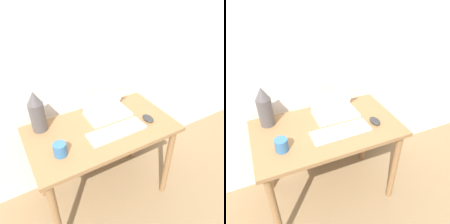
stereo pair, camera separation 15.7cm
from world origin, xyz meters
TOP-DOWN VIEW (x-y plane):
  - ground_plane at (0.00, 0.00)m, footprint 12.00×12.00m
  - wall_back at (0.00, 0.67)m, footprint 6.00×0.05m
  - desk at (0.00, 0.30)m, footprint 1.06×0.61m
  - laptop at (0.12, 0.44)m, footprint 0.34×0.21m
  - keyboard at (0.07, 0.21)m, footprint 0.43×0.15m
  - mouse at (0.35, 0.21)m, footprint 0.07×0.11m
  - vase at (-0.39, 0.51)m, footprint 0.11×0.11m
  - mug at (-0.35, 0.19)m, footprint 0.08×0.08m

SIDE VIEW (x-z plane):
  - ground_plane at x=0.00m, z-range 0.00..0.00m
  - desk at x=0.00m, z-range 0.26..1.00m
  - keyboard at x=0.07m, z-range 0.74..0.76m
  - mouse at x=0.35m, z-range 0.74..0.77m
  - mug at x=-0.35m, z-range 0.74..0.83m
  - laptop at x=0.12m, z-range 0.68..0.90m
  - vase at x=-0.39m, z-range 0.74..1.04m
  - wall_back at x=0.00m, z-range 0.00..2.50m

